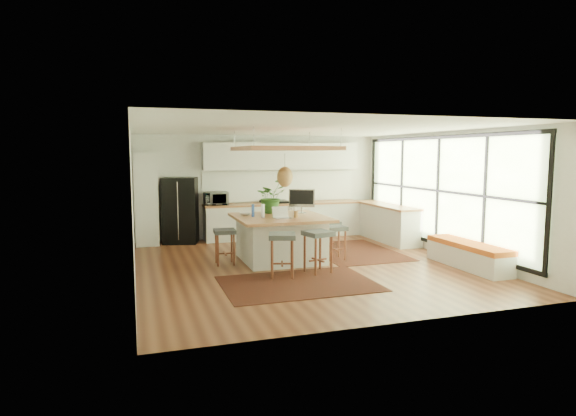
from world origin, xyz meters
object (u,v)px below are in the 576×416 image
object	(u,v)px
fridge	(180,206)
monitor	(302,201)
microwave	(216,197)
island_plant	(271,200)
island	(280,238)
stool_right_front	(335,243)
stool_near_right	(318,254)
laptop	(282,212)
stool_near_left	(282,258)
stool_right_back	(329,236)
stool_left_side	(225,247)

from	to	relation	value
fridge	monitor	world-z (taller)	fridge
microwave	island_plant	world-z (taller)	island_plant
island	stool_right_front	xyz separation A→B (m)	(1.10, -0.31, -0.11)
island_plant	stool_near_right	bearing A→B (deg)	-77.68
laptop	stool_near_left	bearing A→B (deg)	-111.50
stool_right_back	microwave	distance (m)	3.16
fridge	stool_right_back	xyz separation A→B (m)	(3.10, -2.13, -0.57)
stool_near_right	stool_left_side	xyz separation A→B (m)	(-1.52, 1.23, 0.00)
fridge	island	world-z (taller)	fridge
laptop	microwave	world-z (taller)	microwave
island_plant	monitor	bearing A→B (deg)	-19.67
stool_left_side	laptop	world-z (taller)	laptop
island	microwave	distance (m)	2.86
stool_near_right	stool_right_back	distance (m)	1.99
fridge	microwave	world-z (taller)	fridge
island	stool_near_right	size ratio (longest dim) A/B	2.34
stool_near_left	laptop	world-z (taller)	laptop
monitor	island_plant	distance (m)	0.67
stool_near_left	stool_right_back	xyz separation A→B (m)	(1.69, 1.84, 0.00)
stool_left_side	laptop	bearing A→B (deg)	-17.06
monitor	stool_right_back	bearing A→B (deg)	39.01
fridge	monitor	size ratio (longest dim) A/B	2.86
stool_right_front	stool_right_back	world-z (taller)	stool_right_front
stool_near_left	stool_left_side	size ratio (longest dim) A/B	1.12
island	island_plant	bearing A→B (deg)	93.71
stool_right_back	laptop	bearing A→B (deg)	-148.23
laptop	stool_left_side	bearing A→B (deg)	158.79
stool_near_right	monitor	world-z (taller)	monitor
stool_near_right	stool_left_side	distance (m)	1.96
fridge	island_plant	xyz separation A→B (m)	(1.75, -2.07, 0.29)
laptop	microwave	xyz separation A→B (m)	(-0.83, 2.97, 0.08)
stool_right_front	stool_left_side	size ratio (longest dim) A/B	1.00
stool_right_back	island	bearing A→B (deg)	-158.52
fridge	laptop	world-z (taller)	fridge
stool_near_left	island	bearing A→B (deg)	74.23
stool_right_back	microwave	xyz separation A→B (m)	(-2.21, 2.11, 0.77)
stool_near_left	microwave	bearing A→B (deg)	97.58
microwave	stool_left_side	bearing A→B (deg)	-94.45
island	island_plant	world-z (taller)	island_plant
laptop	monitor	distance (m)	0.96
microwave	island_plant	distance (m)	2.23
stool_near_left	stool_near_right	size ratio (longest dim) A/B	1.01
stool_left_side	island_plant	bearing A→B (deg)	27.04
stool_right_front	laptop	world-z (taller)	laptop
stool_near_left	monitor	world-z (taller)	monitor
fridge	stool_left_side	xyz separation A→B (m)	(0.62, -2.64, -0.57)
stool_near_left	laptop	size ratio (longest dim) A/B	2.25
stool_right_back	monitor	size ratio (longest dim) A/B	1.20
stool_right_back	stool_left_side	distance (m)	2.54
fridge	stool_left_side	distance (m)	2.77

